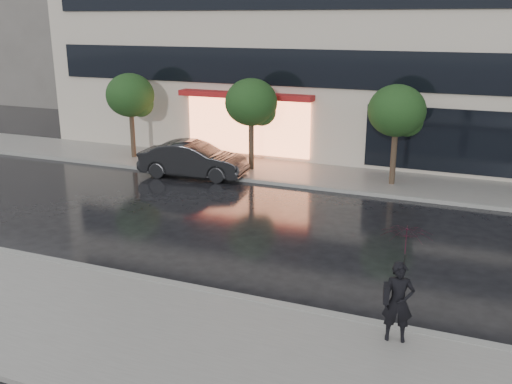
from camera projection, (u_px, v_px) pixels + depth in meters
The scene contains 11 objects.
ground at pixel (208, 275), 14.72m from camera, with size 120.00×120.00×0.00m, color black.
sidewalk_near at pixel (136, 334), 11.83m from camera, with size 60.00×4.50×0.12m, color slate.
sidewalk_far at pixel (320, 176), 23.77m from camera, with size 60.00×3.50×0.12m, color slate.
curb_near at pixel (189, 288), 13.81m from camera, with size 60.00×0.25×0.14m, color gray.
curb_far at pixel (307, 186), 22.22m from camera, with size 60.00×0.25×0.14m, color gray.
bg_building_left at pixel (44, 23), 46.19m from camera, with size 14.00×10.00×12.00m, color #59544F.
tree_far_west at pixel (132, 97), 26.00m from camera, with size 2.20×2.20×3.99m.
tree_mid_west at pixel (253, 104), 23.81m from camera, with size 2.20×2.20×3.99m.
tree_mid_east at pixel (398, 113), 21.62m from camera, with size 2.20×2.20×3.99m.
parked_car at pixel (193, 160), 23.63m from camera, with size 1.55×4.46×1.47m, color black.
pedestrian_with_umbrella at pixel (403, 266), 11.05m from camera, with size 1.19×1.21×2.43m.
Camera 1 is at (6.29, -11.97, 6.33)m, focal length 40.00 mm.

